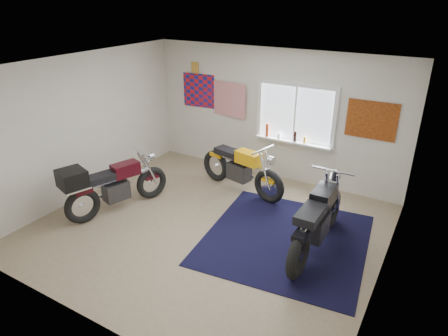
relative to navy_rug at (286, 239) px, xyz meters
The scene contains 10 objects.
ground 1.31m from the navy_rug, 165.33° to the right, with size 5.50×5.50×0.00m, color #9E896B.
room_shell 2.09m from the navy_rug, 165.33° to the right, with size 5.50×5.50×5.50m.
navy_rug is the anchor object (origin of this frame).
window_assembly 2.65m from the navy_rug, 109.76° to the left, with size 1.66×0.17×1.26m.
oil_bottles 2.52m from the navy_rug, 116.26° to the left, with size 0.88×0.07×0.28m.
flag_display 4.39m from the navy_rug, 145.85° to the left, with size 1.60×0.10×1.17m.
triumph_poster 2.73m from the navy_rug, 72.37° to the left, with size 0.90×0.03×0.70m, color #A54C14.
yellow_triumph 1.93m from the navy_rug, 141.36° to the left, with size 2.05×0.71×1.04m.
black_chrome_bike 0.69m from the navy_rug, ahead, with size 0.68×2.22×1.14m.
maroon_tourer 3.21m from the navy_rug, 165.79° to the right, with size 0.97×2.00×1.03m.
Camera 1 is at (3.17, -4.87, 3.70)m, focal length 32.00 mm.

